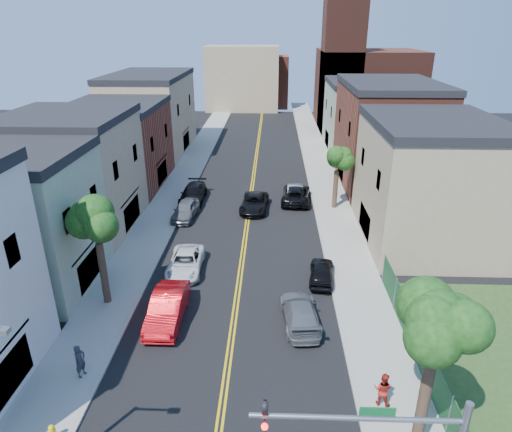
# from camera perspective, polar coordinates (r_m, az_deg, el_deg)

# --- Properties ---
(sidewalk_left) EXTENTS (3.20, 100.00, 0.15)m
(sidewalk_left) POSITION_cam_1_polar(r_m,az_deg,el_deg) (52.34, -8.99, 5.43)
(sidewalk_left) COLOR gray
(sidewalk_left) RESTS_ON ground
(sidewalk_right) EXTENTS (3.20, 100.00, 0.15)m
(sidewalk_right) POSITION_cam_1_polar(r_m,az_deg,el_deg) (51.71, 8.54, 5.23)
(sidewalk_right) COLOR gray
(sidewalk_right) RESTS_ON ground
(curb_left) EXTENTS (0.30, 100.00, 0.15)m
(curb_left) POSITION_cam_1_polar(r_m,az_deg,el_deg) (52.04, -7.09, 5.43)
(curb_left) COLOR gray
(curb_left) RESTS_ON ground
(curb_right) EXTENTS (0.30, 100.00, 0.15)m
(curb_right) POSITION_cam_1_polar(r_m,az_deg,el_deg) (51.54, 6.60, 5.28)
(curb_right) COLOR gray
(curb_right) RESTS_ON ground
(bldg_left_palegrn) EXTENTS (9.00, 8.00, 8.50)m
(bldg_left_palegrn) POSITION_cam_1_polar(r_m,az_deg,el_deg) (31.84, -28.41, -1.07)
(bldg_left_palegrn) COLOR gray
(bldg_left_palegrn) RESTS_ON ground
(bldg_left_tan_near) EXTENTS (9.00, 10.00, 9.00)m
(bldg_left_tan_near) POSITION_cam_1_polar(r_m,az_deg,el_deg) (39.20, -22.27, 4.67)
(bldg_left_tan_near) COLOR #998466
(bldg_left_tan_near) RESTS_ON ground
(bldg_left_brick) EXTENTS (9.00, 12.00, 8.00)m
(bldg_left_brick) POSITION_cam_1_polar(r_m,az_deg,el_deg) (49.15, -17.21, 8.27)
(bldg_left_brick) COLOR brown
(bldg_left_brick) RESTS_ON ground
(bldg_left_tan_far) EXTENTS (9.00, 16.00, 9.50)m
(bldg_left_tan_far) POSITION_cam_1_polar(r_m,az_deg,el_deg) (62.06, -13.22, 12.36)
(bldg_left_tan_far) COLOR #998466
(bldg_left_tan_far) RESTS_ON ground
(bldg_right_tan) EXTENTS (9.00, 12.00, 9.00)m
(bldg_right_tan) POSITION_cam_1_polar(r_m,az_deg,el_deg) (36.78, 20.97, 3.71)
(bldg_right_tan) COLOR #998466
(bldg_right_tan) RESTS_ON ground
(bldg_right_brick) EXTENTS (9.00, 14.00, 10.00)m
(bldg_right_brick) POSITION_cam_1_polar(r_m,az_deg,el_deg) (49.59, 16.23, 9.71)
(bldg_right_brick) COLOR brown
(bldg_right_brick) RESTS_ON ground
(bldg_right_palegrn) EXTENTS (9.00, 12.00, 8.50)m
(bldg_right_palegrn) POSITION_cam_1_polar(r_m,az_deg,el_deg) (63.13, 13.29, 12.07)
(bldg_right_palegrn) COLOR gray
(bldg_right_palegrn) RESTS_ON ground
(church) EXTENTS (16.20, 14.20, 22.60)m
(church) POSITION_cam_1_polar(r_m,az_deg,el_deg) (77.77, 13.24, 16.32)
(church) COLOR #4C2319
(church) RESTS_ON ground
(backdrop_left) EXTENTS (14.00, 8.00, 12.00)m
(backdrop_left) POSITION_cam_1_polar(r_m,az_deg,el_deg) (91.63, -1.74, 17.08)
(backdrop_left) COLOR #998466
(backdrop_left) RESTS_ON ground
(backdrop_center) EXTENTS (10.00, 8.00, 10.00)m
(backdrop_center) POSITION_cam_1_polar(r_m,az_deg,el_deg) (95.54, 0.93, 16.73)
(backdrop_center) COLOR brown
(backdrop_center) RESTS_ON ground
(fence_right) EXTENTS (0.04, 15.00, 1.90)m
(fence_right) POSITION_cam_1_polar(r_m,az_deg,el_deg) (24.72, 19.82, -15.01)
(fence_right) COLOR #143F1E
(fence_right) RESTS_ON sidewalk_right
(tree_left_mid) EXTENTS (5.20, 5.20, 9.29)m
(tree_left_mid) POSITION_cam_1_polar(r_m,az_deg,el_deg) (26.65, -19.98, 1.45)
(tree_left_mid) COLOR #3B301D
(tree_left_mid) RESTS_ON sidewalk_left
(tree_right_corner) EXTENTS (5.80, 5.80, 10.35)m
(tree_right_corner) POSITION_cam_1_polar(r_m,az_deg,el_deg) (16.54, 22.80, -9.88)
(tree_right_corner) COLOR #3B301D
(tree_right_corner) RESTS_ON sidewalk_right
(tree_right_far) EXTENTS (4.40, 4.40, 8.03)m
(tree_right_far) POSITION_cam_1_polar(r_m,az_deg,el_deg) (40.61, 10.45, 8.49)
(tree_right_far) COLOR #3B301D
(tree_right_far) RESTS_ON sidewalk_right
(red_sedan) EXTENTS (1.80, 5.11, 1.68)m
(red_sedan) POSITION_cam_1_polar(r_m,az_deg,el_deg) (26.74, -11.19, -11.39)
(red_sedan) COLOR red
(red_sedan) RESTS_ON ground
(white_pickup) EXTENTS (2.37, 4.93, 1.36)m
(white_pickup) POSITION_cam_1_polar(r_m,az_deg,el_deg) (31.49, -8.95, -5.86)
(white_pickup) COLOR silver
(white_pickup) RESTS_ON ground
(grey_car_left) EXTENTS (2.17, 4.63, 1.53)m
(grey_car_left) POSITION_cam_1_polar(r_m,az_deg,el_deg) (39.94, -8.97, 0.77)
(grey_car_left) COLOR #595C61
(grey_car_left) RESTS_ON ground
(black_car_left) EXTENTS (2.24, 5.38, 1.55)m
(black_car_left) POSITION_cam_1_polar(r_m,az_deg,el_deg) (43.68, -8.00, 2.84)
(black_car_left) COLOR black
(black_car_left) RESTS_ON ground
(grey_car_right) EXTENTS (2.40, 5.00, 1.41)m
(grey_car_right) POSITION_cam_1_polar(r_m,az_deg,el_deg) (26.25, 5.61, -12.11)
(grey_car_right) COLOR slate
(grey_car_right) RESTS_ON ground
(black_car_right) EXTENTS (2.03, 4.10, 1.34)m
(black_car_right) POSITION_cam_1_polar(r_m,az_deg,el_deg) (30.36, 8.37, -7.01)
(black_car_right) COLOR black
(black_car_right) RESTS_ON ground
(silver_car_right) EXTENTS (1.67, 4.34, 1.41)m
(silver_car_right) POSITION_cam_1_polar(r_m,az_deg,el_deg) (44.35, 4.98, 3.20)
(silver_car_right) COLOR #929499
(silver_car_right) RESTS_ON ground
(dark_car_right_far) EXTENTS (3.03, 5.74, 1.54)m
(dark_car_right_far) POSITION_cam_1_polar(r_m,az_deg,el_deg) (43.38, 5.10, 2.82)
(dark_car_right_far) COLOR black
(dark_car_right_far) RESTS_ON ground
(black_suv_lane) EXTENTS (2.67, 5.22, 1.41)m
(black_suv_lane) POSITION_cam_1_polar(r_m,az_deg,el_deg) (41.17, -0.21, 1.67)
(black_suv_lane) COLOR black
(black_suv_lane) RESTS_ON ground
(pedestrian_left) EXTENTS (0.59, 0.73, 1.73)m
(pedestrian_left) POSITION_cam_1_polar(r_m,az_deg,el_deg) (24.04, -21.47, -16.79)
(pedestrian_left) COLOR #292931
(pedestrian_left) RESTS_ON sidewalk_left
(pedestrian_right) EXTENTS (1.00, 0.91, 1.68)m
(pedestrian_right) POSITION_cam_1_polar(r_m,az_deg,el_deg) (21.95, 15.82, -20.44)
(pedestrian_right) COLOR #A22118
(pedestrian_right) RESTS_ON sidewalk_right
(fire_hydrant) EXTENTS (0.37, 0.37, 0.78)m
(fire_hydrant) POSITION_cam_1_polar(r_m,az_deg,el_deg) (21.88, -24.48, -23.75)
(fire_hydrant) COLOR #D9BE0C
(fire_hydrant) RESTS_ON sidewalk_left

